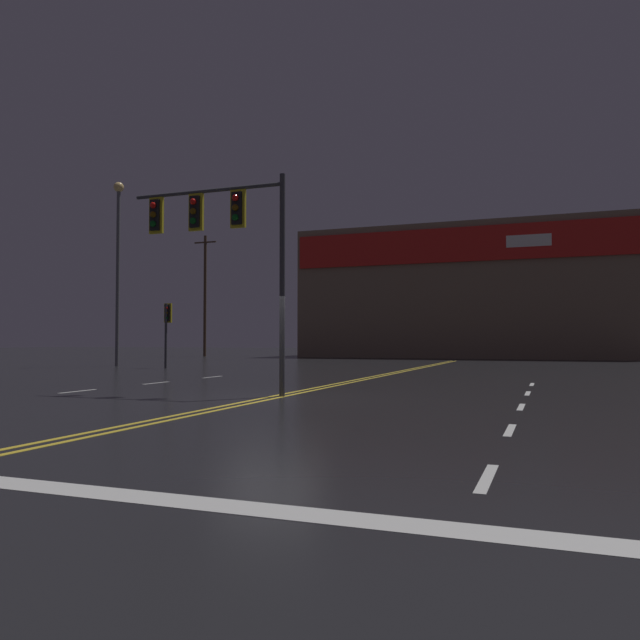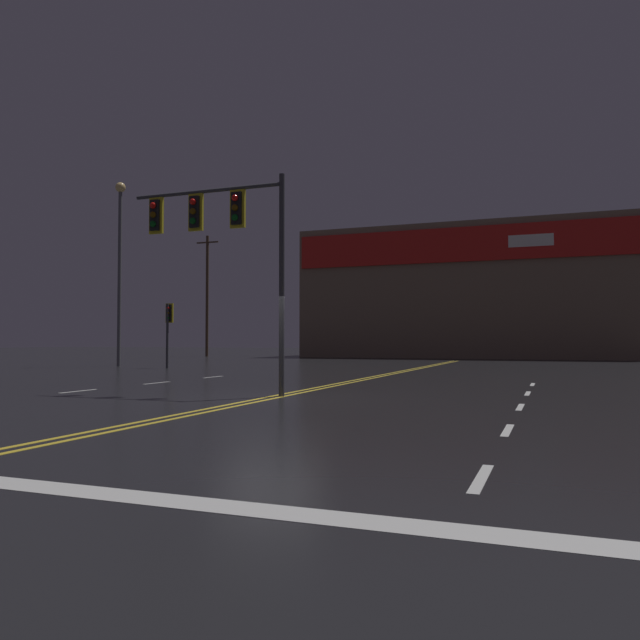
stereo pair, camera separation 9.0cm
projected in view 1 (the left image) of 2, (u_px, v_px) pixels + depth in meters
name	position (u px, v px, depth m)	size (l,w,h in m)	color
ground_plane	(270.00, 398.00, 15.05)	(200.00, 200.00, 0.00)	black
road_markings	(284.00, 408.00, 12.77)	(17.21, 60.00, 0.01)	gold
traffic_signal_median	(216.00, 226.00, 16.28)	(4.45, 0.36, 5.59)	#38383D
traffic_signal_corner_northwest	(167.00, 320.00, 31.69)	(0.42, 0.36, 3.30)	#38383D
streetlight_far_right	(118.00, 249.00, 34.42)	(0.56, 0.56, 10.19)	#59595E
building_backdrop	(471.00, 294.00, 52.57)	(27.60, 10.23, 10.69)	#7A6651
utility_pole_row	(458.00, 287.00, 48.17)	(47.68, 0.26, 10.88)	#4C3828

